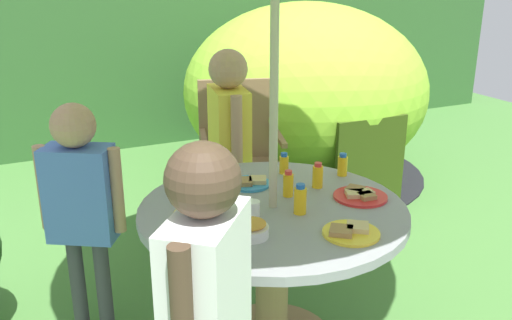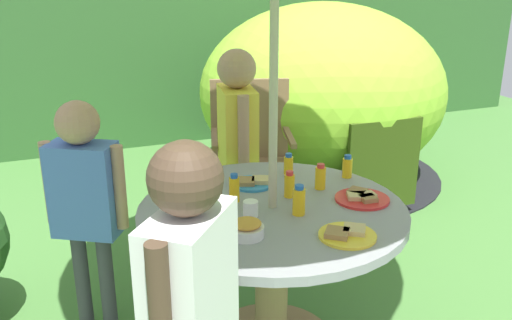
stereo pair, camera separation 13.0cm
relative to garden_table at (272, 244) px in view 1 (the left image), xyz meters
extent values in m
cube|color=#33602D|center=(0.00, 3.60, 0.44)|extent=(9.00, 0.70, 1.93)
cylinder|color=#93704C|center=(0.00, 0.00, -0.19)|extent=(0.15, 0.15, 0.67)
cylinder|color=gray|center=(0.00, 0.00, 0.16)|extent=(1.15, 1.15, 0.04)
cylinder|color=#B7AD8C|center=(0.00, 0.00, 0.58)|extent=(0.04, 0.04, 2.21)
cylinder|color=brown|center=(0.06, 1.01, -0.31)|extent=(0.04, 0.04, 0.43)
cylinder|color=brown|center=(0.51, 0.87, -0.31)|extent=(0.04, 0.04, 0.43)
cylinder|color=brown|center=(0.18, 1.39, -0.31)|extent=(0.04, 0.04, 0.43)
cylinder|color=brown|center=(0.63, 1.25, -0.31)|extent=(0.04, 0.04, 0.43)
cube|color=brown|center=(0.34, 1.13, -0.08)|extent=(0.62, 0.57, 0.04)
cube|color=brown|center=(0.40, 1.32, 0.20)|extent=(0.50, 0.18, 0.53)
cube|color=brown|center=(0.12, 1.20, 0.13)|extent=(0.16, 0.43, 0.03)
cube|color=brown|center=(0.57, 1.06, 0.13)|extent=(0.16, 0.43, 0.03)
ellipsoid|color=#8CC633|center=(1.27, 1.95, 0.18)|extent=(2.00, 1.97, 1.42)
cylinder|color=black|center=(1.27, 1.95, -0.52)|extent=(2.04, 2.04, 0.01)
cube|color=#314511|center=(1.26, 1.00, -0.14)|extent=(0.55, 0.04, 0.64)
cylinder|color=brown|center=(0.15, 0.90, -0.24)|extent=(0.08, 0.08, 0.57)
cylinder|color=brown|center=(0.13, 0.76, -0.24)|extent=(0.08, 0.08, 0.57)
cube|color=yellow|center=(0.14, 0.83, 0.28)|extent=(0.23, 0.35, 0.48)
cylinder|color=tan|center=(0.17, 1.01, 0.30)|extent=(0.06, 0.06, 0.43)
cylinder|color=tan|center=(0.11, 0.65, 0.30)|extent=(0.06, 0.06, 0.43)
sphere|color=tan|center=(0.14, 0.83, 0.63)|extent=(0.21, 0.21, 0.21)
cylinder|color=#3F3F47|center=(-0.79, 0.47, -0.27)|extent=(0.07, 0.07, 0.51)
cylinder|color=#3F3F47|center=(-0.68, 0.41, -0.27)|extent=(0.07, 0.07, 0.51)
cube|color=#4C72C6|center=(-0.73, 0.44, 0.20)|extent=(0.34, 0.29, 0.43)
cylinder|color=tan|center=(-0.88, 0.52, 0.22)|extent=(0.06, 0.06, 0.39)
cylinder|color=tan|center=(-0.59, 0.35, 0.22)|extent=(0.06, 0.06, 0.39)
sphere|color=tan|center=(-0.73, 0.44, 0.51)|extent=(0.19, 0.19, 0.19)
cube|color=white|center=(-0.53, -0.63, 0.27)|extent=(0.34, 0.36, 0.47)
cylinder|color=#4C3828|center=(-0.65, -0.77, 0.29)|extent=(0.06, 0.06, 0.43)
cylinder|color=#4C3828|center=(-0.42, -0.50, 0.29)|extent=(0.06, 0.06, 0.43)
sphere|color=#4C3828|center=(-0.53, -0.63, 0.61)|extent=(0.21, 0.21, 0.21)
cylinder|color=white|center=(-0.20, -0.22, 0.20)|extent=(0.13, 0.13, 0.04)
ellipsoid|color=gold|center=(-0.20, -0.22, 0.23)|extent=(0.11, 0.11, 0.03)
cylinder|color=yellow|center=(0.15, -0.36, 0.18)|extent=(0.22, 0.22, 0.01)
cube|color=tan|center=(0.19, -0.36, 0.20)|extent=(0.12, 0.12, 0.02)
cube|color=#9E7547|center=(0.11, -0.36, 0.20)|extent=(0.12, 0.12, 0.02)
cylinder|color=yellow|center=(-0.33, 0.06, 0.18)|extent=(0.19, 0.19, 0.01)
cube|color=tan|center=(-0.29, 0.06, 0.20)|extent=(0.08, 0.08, 0.02)
cube|color=#9E7547|center=(-0.34, 0.06, 0.20)|extent=(0.09, 0.09, 0.02)
cylinder|color=#338CD8|center=(0.01, 0.27, 0.18)|extent=(0.20, 0.20, 0.01)
cube|color=tan|center=(0.05, 0.26, 0.20)|extent=(0.11, 0.11, 0.02)
cube|color=#9E7547|center=(-0.02, 0.27, 0.20)|extent=(0.12, 0.12, 0.02)
cylinder|color=red|center=(0.40, -0.08, 0.18)|extent=(0.24, 0.24, 0.01)
cube|color=tan|center=(0.42, -0.09, 0.20)|extent=(0.07, 0.07, 0.02)
cube|color=#9E7547|center=(0.40, -0.03, 0.20)|extent=(0.11, 0.11, 0.02)
cube|color=tan|center=(0.37, -0.07, 0.20)|extent=(0.10, 0.10, 0.02)
cube|color=#9E7547|center=(0.40, -0.12, 0.20)|extent=(0.07, 0.07, 0.02)
cylinder|color=yellow|center=(0.48, 0.19, 0.23)|extent=(0.05, 0.05, 0.10)
cylinder|color=blue|center=(0.48, 0.19, 0.28)|extent=(0.03, 0.03, 0.02)
cylinder|color=yellow|center=(-0.13, 0.12, 0.23)|extent=(0.05, 0.05, 0.11)
cylinder|color=blue|center=(-0.13, 0.12, 0.30)|extent=(0.03, 0.03, 0.02)
cylinder|color=yellow|center=(0.23, 0.34, 0.22)|extent=(0.05, 0.05, 0.09)
cylinder|color=blue|center=(0.23, 0.34, 0.28)|extent=(0.03, 0.03, 0.02)
cylinder|color=yellow|center=(0.07, -0.11, 0.23)|extent=(0.05, 0.05, 0.11)
cylinder|color=blue|center=(0.07, -0.11, 0.30)|extent=(0.04, 0.04, 0.02)
cylinder|color=yellow|center=(0.29, 0.11, 0.23)|extent=(0.05, 0.05, 0.10)
cylinder|color=red|center=(0.29, 0.11, 0.29)|extent=(0.03, 0.03, 0.02)
cylinder|color=yellow|center=(0.11, 0.07, 0.23)|extent=(0.05, 0.05, 0.10)
cylinder|color=red|center=(0.11, 0.07, 0.29)|extent=(0.03, 0.03, 0.02)
cylinder|color=white|center=(-0.12, -0.05, 0.21)|extent=(0.06, 0.06, 0.07)
camera|label=1|loc=(-0.99, -1.96, 1.16)|focal=39.26mm
camera|label=2|loc=(-0.87, -2.01, 1.16)|focal=39.26mm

